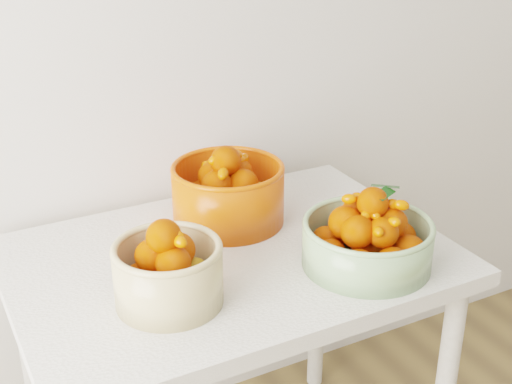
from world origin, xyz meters
The scene contains 4 objects.
table centered at (-0.24, 1.60, 0.65)m, with size 1.00×0.70×0.75m.
bowl_cream centered at (-0.44, 1.48, 0.82)m, with size 0.27×0.27×0.19m.
bowl_green centered at (0.01, 1.41, 0.82)m, with size 0.37×0.37×0.19m.
bowl_orange centered at (-0.17, 1.76, 0.83)m, with size 0.32×0.32×0.20m.
Camera 1 is at (-0.86, 0.30, 1.57)m, focal length 50.00 mm.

